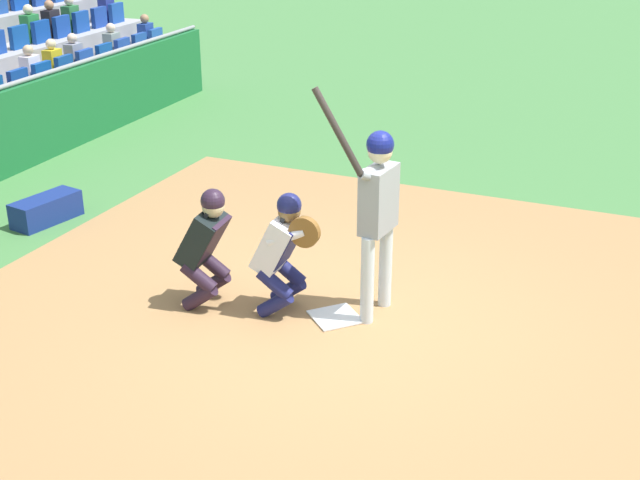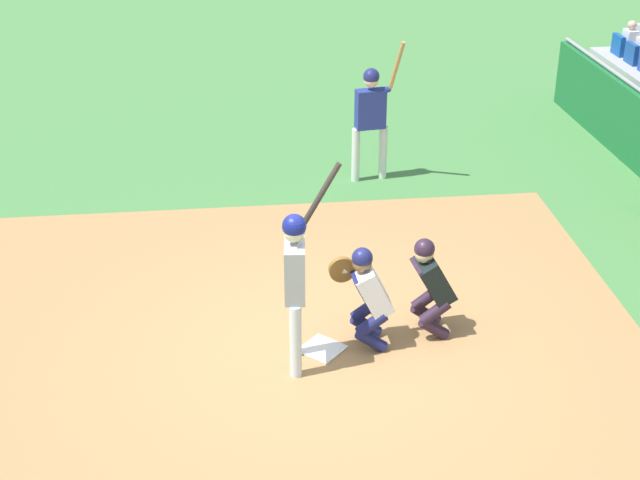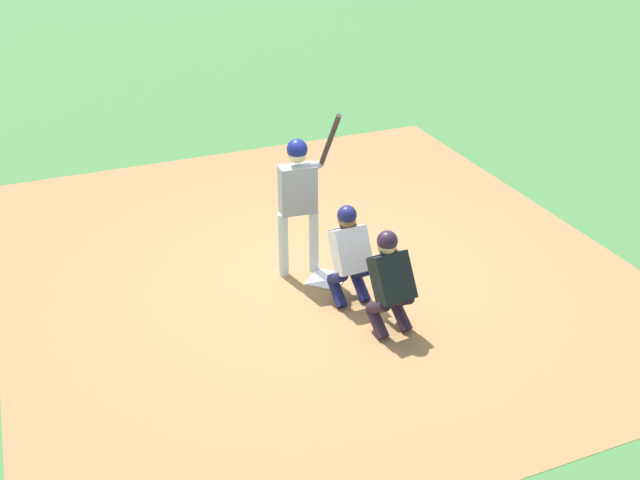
{
  "view_description": "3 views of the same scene",
  "coord_description": "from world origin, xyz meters",
  "px_view_note": "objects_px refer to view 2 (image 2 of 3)",
  "views": [
    {
      "loc": [
        7.03,
        2.62,
        4.05
      ],
      "look_at": [
        0.2,
        -0.08,
        0.9
      ],
      "focal_mm": 48.52,
      "sensor_mm": 36.0,
      "label": 1
    },
    {
      "loc": [
        -8.96,
        1.37,
        6.12
      ],
      "look_at": [
        0.44,
        -0.04,
        1.2
      ],
      "focal_mm": 52.94,
      "sensor_mm": 36.0,
      "label": 2
    },
    {
      "loc": [
        -3.51,
        -7.5,
        5.04
      ],
      "look_at": [
        -0.58,
        -1.06,
        1.24
      ],
      "focal_mm": 41.71,
      "sensor_mm": 36.0,
      "label": 3
    }
  ],
  "objects_px": {
    "home_plate_marker": "(322,349)",
    "batter_at_plate": "(296,273)",
    "catcher_crouching": "(367,291)",
    "home_plate_umpire": "(430,282)",
    "on_deck_batter": "(371,111)"
  },
  "relations": [
    {
      "from": "catcher_crouching",
      "to": "on_deck_batter",
      "type": "distance_m",
      "value": 4.81
    },
    {
      "from": "home_plate_umpire",
      "to": "batter_at_plate",
      "type": "bearing_deg",
      "value": 104.7
    },
    {
      "from": "home_plate_umpire",
      "to": "on_deck_batter",
      "type": "xyz_separation_m",
      "value": [
        4.56,
        -0.21,
        0.46
      ]
    },
    {
      "from": "batter_at_plate",
      "to": "home_plate_umpire",
      "type": "height_order",
      "value": "batter_at_plate"
    },
    {
      "from": "catcher_crouching",
      "to": "home_plate_umpire",
      "type": "height_order",
      "value": "catcher_crouching"
    },
    {
      "from": "home_plate_umpire",
      "to": "on_deck_batter",
      "type": "height_order",
      "value": "on_deck_batter"
    },
    {
      "from": "home_plate_marker",
      "to": "catcher_crouching",
      "type": "height_order",
      "value": "catcher_crouching"
    },
    {
      "from": "batter_at_plate",
      "to": "catcher_crouching",
      "type": "bearing_deg",
      "value": -70.73
    },
    {
      "from": "catcher_crouching",
      "to": "on_deck_batter",
      "type": "bearing_deg",
      "value": -11.79
    },
    {
      "from": "home_plate_marker",
      "to": "on_deck_batter",
      "type": "height_order",
      "value": "on_deck_batter"
    },
    {
      "from": "home_plate_marker",
      "to": "batter_at_plate",
      "type": "relative_size",
      "value": 0.19
    },
    {
      "from": "batter_at_plate",
      "to": "catcher_crouching",
      "type": "relative_size",
      "value": 1.8
    },
    {
      "from": "home_plate_marker",
      "to": "home_plate_umpire",
      "type": "distance_m",
      "value": 1.47
    },
    {
      "from": "home_plate_marker",
      "to": "batter_at_plate",
      "type": "xyz_separation_m",
      "value": [
        -0.24,
        0.32,
        1.16
      ]
    },
    {
      "from": "home_plate_marker",
      "to": "batter_at_plate",
      "type": "height_order",
      "value": "batter_at_plate"
    }
  ]
}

